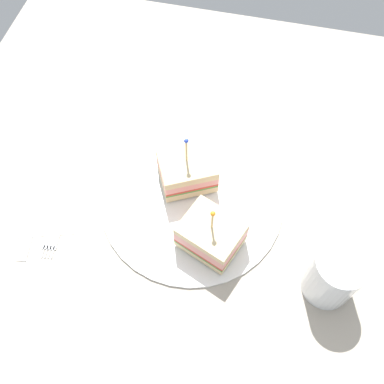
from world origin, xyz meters
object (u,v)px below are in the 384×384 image
at_px(sandwich_half_back, 211,235).
at_px(fork, 54,230).
at_px(knife, 30,227).
at_px(plate, 192,199).
at_px(drink_glass, 333,276).
at_px(napkin, 48,208).
at_px(sandwich_half_front, 187,169).

relative_size(sandwich_half_back, fork, 0.86).
bearing_deg(sandwich_half_back, knife, -172.85).
height_order(plate, drink_glass, drink_glass).
xyz_separation_m(napkin, knife, (-0.01, -0.04, 0.00)).
relative_size(drink_glass, knife, 0.72).
bearing_deg(fork, plate, 26.70).
bearing_deg(knife, napkin, 70.23).
bearing_deg(drink_glass, fork, -179.39).
xyz_separation_m(sandwich_half_front, sandwich_half_back, (0.06, -0.10, 0.00)).
distance_m(plate, knife, 0.25).
xyz_separation_m(plate, napkin, (-0.22, -0.06, -0.00)).
height_order(sandwich_half_front, sandwich_half_back, sandwich_half_front).
distance_m(sandwich_half_front, sandwich_half_back, 0.12).
bearing_deg(drink_glass, knife, -179.03).
bearing_deg(knife, drink_glass, 0.97).
bearing_deg(sandwich_half_front, napkin, -153.82).
distance_m(sandwich_half_front, drink_glass, 0.27).
distance_m(fork, knife, 0.04).
bearing_deg(plate, knife, -156.43).
xyz_separation_m(plate, sandwich_half_back, (0.04, -0.07, 0.03)).
height_order(napkin, knife, knife).
height_order(sandwich_half_front, knife, sandwich_half_front).
distance_m(napkin, fork, 0.04).
distance_m(sandwich_half_back, fork, 0.24).
height_order(drink_glass, napkin, drink_glass).
bearing_deg(fork, sandwich_half_back, 7.50).
bearing_deg(sandwich_half_back, fork, -172.50).
bearing_deg(napkin, plate, 16.19).
height_order(fork, knife, same).
bearing_deg(drink_glass, sandwich_half_back, 171.20).
bearing_deg(sandwich_half_front, sandwich_half_back, -59.53).
bearing_deg(napkin, knife, -109.77).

